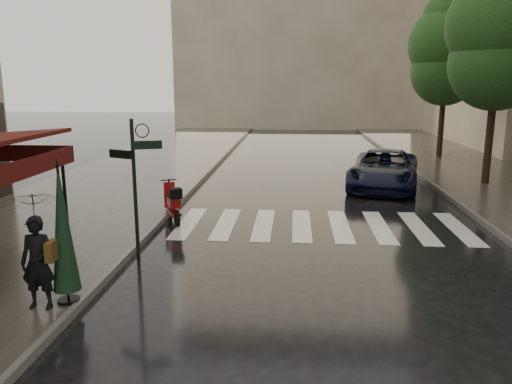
# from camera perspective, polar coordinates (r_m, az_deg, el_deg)

# --- Properties ---
(ground) EXTENTS (120.00, 120.00, 0.00)m
(ground) POSITION_cam_1_polar(r_m,az_deg,el_deg) (8.50, -11.52, -14.65)
(ground) COLOR black
(ground) RESTS_ON ground
(sidewalk_near) EXTENTS (6.00, 60.00, 0.12)m
(sidewalk_near) POSITION_cam_1_polar(r_m,az_deg,el_deg) (20.75, -14.57, 1.46)
(sidewalk_near) COLOR #38332D
(sidewalk_near) RESTS_ON ground
(sidewalk_far) EXTENTS (5.50, 60.00, 0.12)m
(sidewalk_far) POSITION_cam_1_polar(r_m,az_deg,el_deg) (21.22, 26.57, 0.78)
(sidewalk_far) COLOR #38332D
(sidewalk_far) RESTS_ON ground
(curb_near) EXTENTS (0.12, 60.00, 0.16)m
(curb_near) POSITION_cam_1_polar(r_m,az_deg,el_deg) (19.97, -6.25, 1.41)
(curb_near) COLOR #595651
(curb_near) RESTS_ON ground
(curb_far) EXTENTS (0.12, 60.00, 0.16)m
(curb_far) POSITION_cam_1_polar(r_m,az_deg,el_deg) (20.32, 19.25, 0.98)
(curb_far) COLOR #595651
(curb_far) RESTS_ON ground
(crosswalk) EXTENTS (7.85, 3.20, 0.01)m
(crosswalk) POSITION_cam_1_polar(r_m,az_deg,el_deg) (13.83, 7.41, -3.81)
(crosswalk) COLOR silver
(crosswalk) RESTS_ON ground
(signpost) EXTENTS (1.17, 0.29, 3.10)m
(signpost) POSITION_cam_1_polar(r_m,az_deg,el_deg) (11.00, -13.70, 1.54)
(signpost) COLOR black
(signpost) RESTS_ON ground
(backdrop_building) EXTENTS (22.00, 6.00, 20.00)m
(backdrop_building) POSITION_cam_1_polar(r_m,az_deg,el_deg) (45.70, 5.67, 20.01)
(backdrop_building) COLOR gray
(backdrop_building) RESTS_ON ground
(tree_mid) EXTENTS (3.80, 3.80, 8.34)m
(tree_mid) POSITION_cam_1_polar(r_m,az_deg,el_deg) (20.68, 26.09, 16.02)
(tree_mid) COLOR black
(tree_mid) RESTS_ON sidewalk_far
(tree_far) EXTENTS (3.80, 3.80, 8.16)m
(tree_far) POSITION_cam_1_polar(r_m,az_deg,el_deg) (27.37, 21.00, 14.94)
(tree_far) COLOR black
(tree_far) RESTS_ON sidewalk_far
(pedestrian_with_umbrella) EXTENTS (0.96, 0.98, 2.41)m
(pedestrian_with_umbrella) POSITION_cam_1_polar(r_m,az_deg,el_deg) (8.87, -24.08, -2.45)
(pedestrian_with_umbrella) COLOR black
(pedestrian_with_umbrella) RESTS_ON sidewalk_near
(scooter) EXTENTS (0.87, 1.57, 1.10)m
(scooter) POSITION_cam_1_polar(r_m,az_deg,el_deg) (14.21, -9.47, -1.34)
(scooter) COLOR black
(scooter) RESTS_ON ground
(parked_car) EXTENTS (3.45, 5.51, 1.42)m
(parked_car) POSITION_cam_1_polar(r_m,az_deg,el_deg) (19.09, 14.42, 2.53)
(parked_car) COLOR black
(parked_car) RESTS_ON ground
(parasol_back) EXTENTS (0.46, 0.46, 2.45)m
(parasol_back) POSITION_cam_1_polar(r_m,az_deg,el_deg) (8.99, -21.23, -3.89)
(parasol_back) COLOR black
(parasol_back) RESTS_ON sidewalk_near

